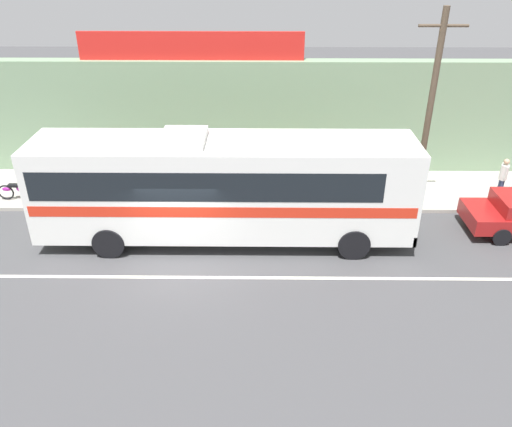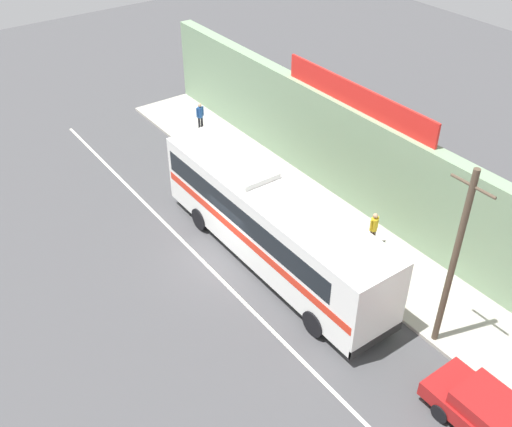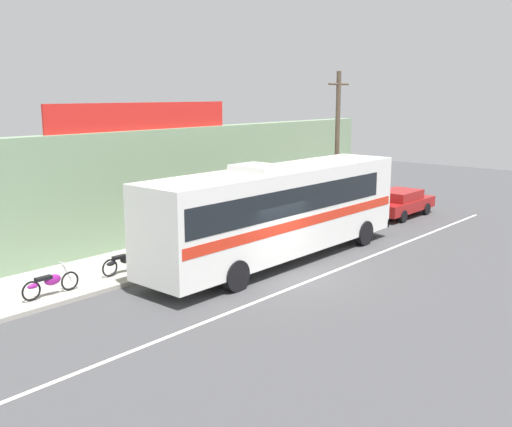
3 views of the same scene
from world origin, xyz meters
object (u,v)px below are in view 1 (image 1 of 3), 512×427
at_px(pedestrian_far_left, 503,176).
at_px(intercity_bus, 222,184).
at_px(utility_pole, 429,112).
at_px(motorcycle_blue, 21,190).
at_px(motorcycle_black, 100,187).
at_px(pedestrian_by_curb, 277,162).

bearing_deg(pedestrian_far_left, intercity_bus, -164.77).
distance_m(utility_pole, motorcycle_blue, 15.44).
bearing_deg(motorcycle_black, pedestrian_far_left, 0.24).
bearing_deg(motorcycle_black, pedestrian_by_curb, 10.62).
relative_size(utility_pole, pedestrian_by_curb, 4.30).
height_order(intercity_bus, motorcycle_black, intercity_bus).
relative_size(pedestrian_by_curb, pedestrian_far_left, 1.00).
distance_m(motorcycle_blue, motorcycle_black, 3.00).
xyz_separation_m(intercity_bus, pedestrian_far_left, (10.58, 2.88, -0.96)).
bearing_deg(utility_pole, intercity_bus, -163.26).
distance_m(motorcycle_blue, pedestrian_by_curb, 10.03).
distance_m(motorcycle_black, pedestrian_by_curb, 7.06).
xyz_separation_m(motorcycle_black, pedestrian_far_left, (15.58, 0.07, 0.54)).
distance_m(utility_pole, pedestrian_far_left, 4.49).
bearing_deg(pedestrian_far_left, pedestrian_by_curb, 171.91).
bearing_deg(pedestrian_far_left, motorcycle_black, -179.76).
xyz_separation_m(motorcycle_black, pedestrian_by_curb, (6.91, 1.30, 0.54)).
xyz_separation_m(motorcycle_blue, pedestrian_far_left, (18.56, 0.31, 0.54)).
bearing_deg(intercity_bus, motorcycle_black, 150.59).
height_order(utility_pole, motorcycle_blue, utility_pole).
bearing_deg(motorcycle_black, utility_pole, -3.20).
distance_m(intercity_bus, motorcycle_black, 5.93).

